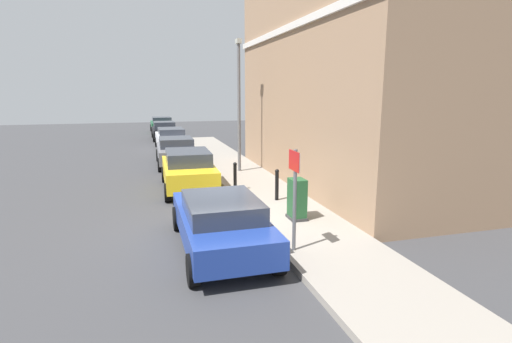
{
  "coord_description": "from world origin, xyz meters",
  "views": [
    {
      "loc": [
        -2.12,
        -10.16,
        3.68
      ],
      "look_at": [
        1.24,
        1.71,
        1.2
      ],
      "focal_mm": 28.08,
      "sensor_mm": 36.0,
      "label": 1
    }
  ],
  "objects_px": {
    "car_grey": "(176,151)",
    "car_green": "(162,124)",
    "bollard_far_kerb": "(235,175)",
    "street_sign": "(295,185)",
    "car_blue": "(221,221)",
    "bollard_near_cabinet": "(277,184)",
    "car_white": "(171,138)",
    "car_black": "(164,130)",
    "car_yellow": "(188,169)",
    "utility_cabinet": "(297,201)",
    "lamppost": "(239,100)"
  },
  "relations": [
    {
      "from": "car_blue",
      "to": "car_green",
      "type": "xyz_separation_m",
      "value": [
        0.05,
        28.48,
        0.04
      ]
    },
    {
      "from": "car_grey",
      "to": "car_green",
      "type": "height_order",
      "value": "car_green"
    },
    {
      "from": "car_yellow",
      "to": "bollard_near_cabinet",
      "type": "height_order",
      "value": "car_yellow"
    },
    {
      "from": "bollard_far_kerb",
      "to": "utility_cabinet",
      "type": "bearing_deg",
      "value": -75.79
    },
    {
      "from": "car_blue",
      "to": "utility_cabinet",
      "type": "height_order",
      "value": "car_blue"
    },
    {
      "from": "bollard_far_kerb",
      "to": "lamppost",
      "type": "bearing_deg",
      "value": 74.09
    },
    {
      "from": "car_white",
      "to": "car_grey",
      "type": "bearing_deg",
      "value": 177.76
    },
    {
      "from": "car_green",
      "to": "car_blue",
      "type": "bearing_deg",
      "value": 179.25
    },
    {
      "from": "car_grey",
      "to": "street_sign",
      "type": "xyz_separation_m",
      "value": [
        1.57,
        -12.25,
        0.92
      ]
    },
    {
      "from": "car_yellow",
      "to": "utility_cabinet",
      "type": "relative_size",
      "value": 3.7
    },
    {
      "from": "car_yellow",
      "to": "car_black",
      "type": "distance_m",
      "value": 16.83
    },
    {
      "from": "car_yellow",
      "to": "bollard_near_cabinet",
      "type": "relative_size",
      "value": 4.1
    },
    {
      "from": "car_blue",
      "to": "bollard_far_kerb",
      "type": "xyz_separation_m",
      "value": [
        1.48,
        4.96,
        -0.0
      ]
    },
    {
      "from": "car_black",
      "to": "utility_cabinet",
      "type": "height_order",
      "value": "car_black"
    },
    {
      "from": "car_yellow",
      "to": "car_green",
      "type": "xyz_separation_m",
      "value": [
        0.11,
        22.34,
        -0.04
      ]
    },
    {
      "from": "utility_cabinet",
      "to": "car_blue",
      "type": "bearing_deg",
      "value": -152.13
    },
    {
      "from": "street_sign",
      "to": "car_black",
      "type": "bearing_deg",
      "value": 93.68
    },
    {
      "from": "car_grey",
      "to": "car_black",
      "type": "relative_size",
      "value": 0.98
    },
    {
      "from": "car_white",
      "to": "bollard_near_cabinet",
      "type": "relative_size",
      "value": 4.32
    },
    {
      "from": "car_white",
      "to": "bollard_far_kerb",
      "type": "xyz_separation_m",
      "value": [
        1.41,
        -12.15,
        -0.04
      ]
    },
    {
      "from": "car_blue",
      "to": "street_sign",
      "type": "distance_m",
      "value": 1.96
    },
    {
      "from": "car_green",
      "to": "bollard_far_kerb",
      "type": "relative_size",
      "value": 3.79
    },
    {
      "from": "utility_cabinet",
      "to": "lamppost",
      "type": "relative_size",
      "value": 0.2
    },
    {
      "from": "car_yellow",
      "to": "utility_cabinet",
      "type": "bearing_deg",
      "value": -151.92
    },
    {
      "from": "car_blue",
      "to": "bollard_far_kerb",
      "type": "relative_size",
      "value": 4.23
    },
    {
      "from": "bollard_far_kerb",
      "to": "car_green",
      "type": "bearing_deg",
      "value": 93.48
    },
    {
      "from": "car_black",
      "to": "car_blue",
      "type": "bearing_deg",
      "value": 179.69
    },
    {
      "from": "car_white",
      "to": "car_green",
      "type": "relative_size",
      "value": 1.14
    },
    {
      "from": "street_sign",
      "to": "car_blue",
      "type": "bearing_deg",
      "value": 151.66
    },
    {
      "from": "bollard_near_cabinet",
      "to": "street_sign",
      "type": "height_order",
      "value": "street_sign"
    },
    {
      "from": "car_grey",
      "to": "car_black",
      "type": "distance_m",
      "value": 11.53
    },
    {
      "from": "car_yellow",
      "to": "car_green",
      "type": "distance_m",
      "value": 22.34
    },
    {
      "from": "car_black",
      "to": "utility_cabinet",
      "type": "distance_m",
      "value": 21.83
    },
    {
      "from": "car_green",
      "to": "lamppost",
      "type": "bearing_deg",
      "value": -173.71
    },
    {
      "from": "car_grey",
      "to": "car_black",
      "type": "xyz_separation_m",
      "value": [
        0.04,
        11.53,
        -0.02
      ]
    },
    {
      "from": "car_blue",
      "to": "car_yellow",
      "type": "height_order",
      "value": "car_yellow"
    },
    {
      "from": "car_grey",
      "to": "bollard_near_cabinet",
      "type": "distance_m",
      "value": 8.52
    },
    {
      "from": "bollard_far_kerb",
      "to": "car_blue",
      "type": "bearing_deg",
      "value": -106.58
    },
    {
      "from": "car_black",
      "to": "car_green",
      "type": "distance_m",
      "value": 5.51
    },
    {
      "from": "car_yellow",
      "to": "street_sign",
      "type": "bearing_deg",
      "value": -166.13
    },
    {
      "from": "car_yellow",
      "to": "bollard_near_cabinet",
      "type": "bearing_deg",
      "value": -136.52
    },
    {
      "from": "car_blue",
      "to": "street_sign",
      "type": "bearing_deg",
      "value": -118.55
    },
    {
      "from": "utility_cabinet",
      "to": "street_sign",
      "type": "distance_m",
      "value": 2.48
    },
    {
      "from": "car_yellow",
      "to": "car_grey",
      "type": "distance_m",
      "value": 5.3
    },
    {
      "from": "car_yellow",
      "to": "car_green",
      "type": "relative_size",
      "value": 1.08
    },
    {
      "from": "bollard_near_cabinet",
      "to": "utility_cabinet",
      "type": "bearing_deg",
      "value": -92.8
    },
    {
      "from": "car_white",
      "to": "lamppost",
      "type": "xyz_separation_m",
      "value": [
        2.42,
        -8.61,
        2.56
      ]
    },
    {
      "from": "car_white",
      "to": "street_sign",
      "type": "distance_m",
      "value": 18.0
    },
    {
      "from": "car_grey",
      "to": "car_white",
      "type": "relative_size",
      "value": 0.92
    },
    {
      "from": "car_blue",
      "to": "car_grey",
      "type": "height_order",
      "value": "car_grey"
    }
  ]
}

